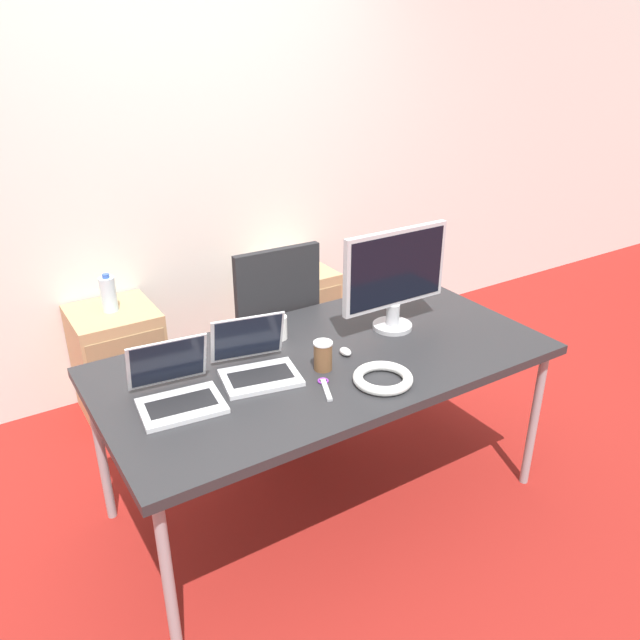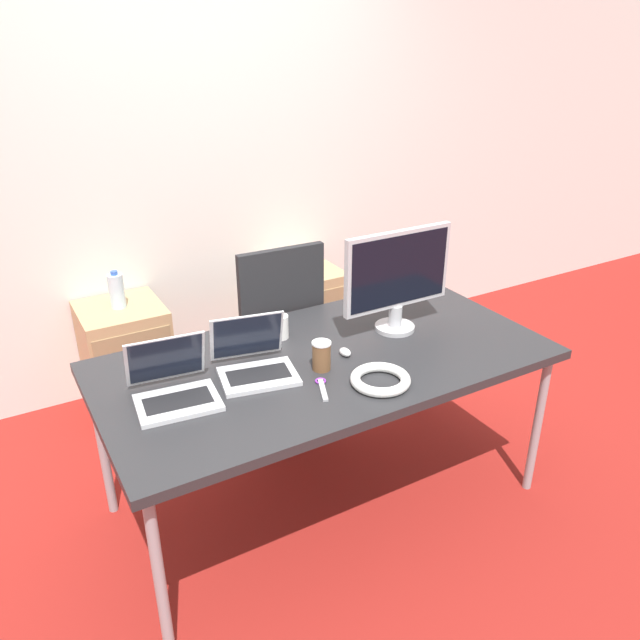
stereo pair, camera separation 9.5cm
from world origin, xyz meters
name	(u,v)px [view 1 (the left image)]	position (x,y,z in m)	size (l,w,h in m)	color
ground_plane	(325,498)	(0.00, 0.00, 0.00)	(14.00, 14.00, 0.00)	maroon
wall_back	(183,164)	(0.00, 1.50, 1.30)	(10.00, 0.05, 2.60)	silver
desk	(326,365)	(0.00, 0.00, 0.71)	(1.88, 0.95, 0.76)	#28282B
office_chair	(264,358)	(0.07, 0.72, 0.40)	(0.56, 0.57, 1.06)	#232326
cabinet_left	(119,362)	(-0.57, 1.24, 0.32)	(0.44, 0.45, 0.63)	tan
cabinet_right	(295,316)	(0.56, 1.24, 0.32)	(0.44, 0.45, 0.63)	tan
water_bottle	(109,294)	(-0.57, 1.24, 0.73)	(0.08, 0.08, 0.21)	silver
laptop_left	(256,364)	(-0.31, 0.02, 0.80)	(0.34, 0.34, 0.23)	silver
laptop_right	(177,391)	(-0.65, 0.00, 0.80)	(0.32, 0.32, 0.23)	silver
monitor	(395,276)	(0.40, 0.07, 1.01)	(0.54, 0.18, 0.47)	#B7B7BC
mouse	(345,352)	(0.08, -0.03, 0.77)	(0.04, 0.06, 0.03)	silver
coffee_cup_white	(278,327)	(-0.09, 0.26, 0.81)	(0.08, 0.08, 0.11)	white
coffee_cup_brown	(323,356)	(-0.07, -0.08, 0.82)	(0.08, 0.08, 0.12)	brown
cable_coil	(383,378)	(0.07, -0.29, 0.78)	(0.23, 0.23, 0.04)	white
scissors	(325,387)	(-0.14, -0.21, 0.76)	(0.09, 0.16, 0.01)	#B2B2B7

